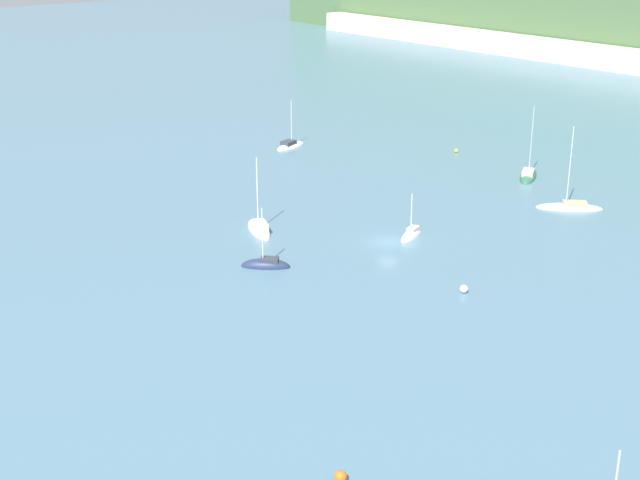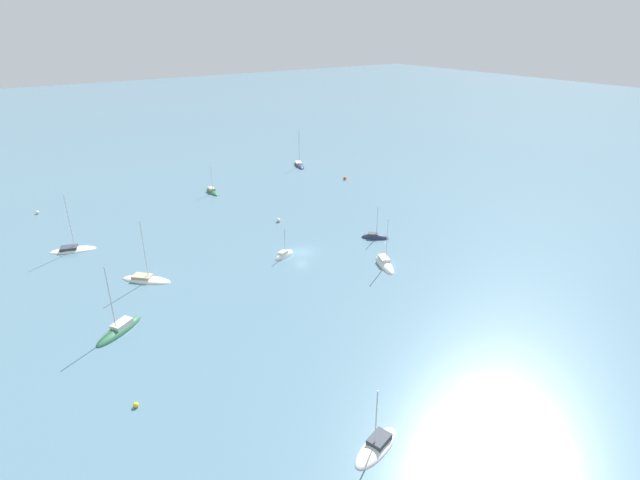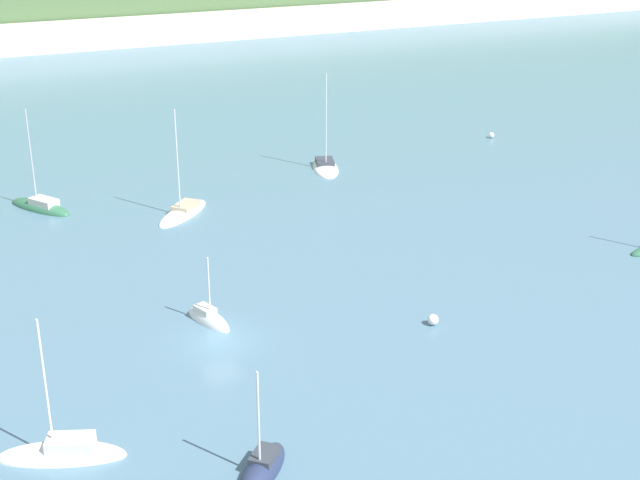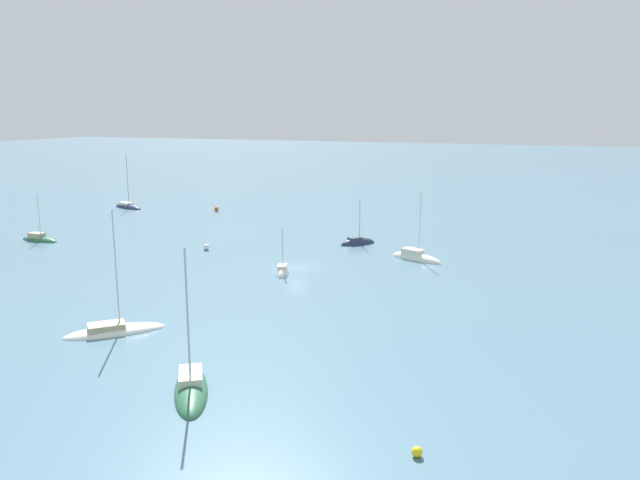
# 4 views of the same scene
# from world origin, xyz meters

# --- Properties ---
(ground_plane) EXTENTS (600.00, 600.00, 0.00)m
(ground_plane) POSITION_xyz_m (0.00, 0.00, 0.00)
(ground_plane) COLOR slate
(sailboat_0) EXTENTS (5.23, 8.45, 11.56)m
(sailboat_0) POSITION_xyz_m (24.69, 34.57, 0.11)
(sailboat_0) COLOR white
(sailboat_0) RESTS_ON ground_plane
(sailboat_1) EXTENTS (2.87, 4.88, 6.33)m
(sailboat_1) POSITION_xyz_m (0.26, 3.50, 0.08)
(sailboat_1) COLOR white
(sailboat_1) RESTS_ON ground_plane
(sailboat_2) EXTENTS (6.26, 8.07, 11.03)m
(sailboat_2) POSITION_xyz_m (-7.21, 34.35, 0.11)
(sailboat_2) COLOR #2D6647
(sailboat_2) RESTS_ON ground_plane
(sailboat_3) EXTENTS (4.23, 7.05, 8.23)m
(sailboat_3) POSITION_xyz_m (-42.87, 18.53, 0.11)
(sailboat_3) COLOR white
(sailboat_3) RESTS_ON ground_plane
(sailboat_4) EXTENTS (6.56, 2.04, 7.68)m
(sailboat_4) POSITION_xyz_m (41.38, -0.38, 0.12)
(sailboat_4) COLOR #2D6647
(sailboat_4) RESTS_ON ground_plane
(sailboat_5) EXTENTS (8.37, 4.83, 11.17)m
(sailboat_5) POSITION_xyz_m (49.81, -31.11, 0.09)
(sailboat_5) COLOR #232D4C
(sailboat_5) RESTS_ON ground_plane
(sailboat_6) EXTENTS (7.71, 4.73, 9.80)m
(sailboat_6) POSITION_xyz_m (-12.72, -9.13, 0.12)
(sailboat_6) COLOR white
(sailboat_6) RESTS_ON ground_plane
(sailboat_7) EXTENTS (7.82, 7.76, 11.31)m
(sailboat_7) POSITION_xyz_m (5.39, 26.87, 0.10)
(sailboat_7) COLOR white
(sailboat_7) RESTS_ON ground_plane
(sailboat_8) EXTENTS (5.00, 5.11, 7.54)m
(sailboat_8) POSITION_xyz_m (-2.84, -15.27, 0.08)
(sailboat_8) COLOR #232D4C
(sailboat_8) RESTS_ON ground_plane
(mooring_buoy_0) EXTENTS (0.83, 0.83, 0.83)m
(mooring_buoy_0) POSITION_xyz_m (15.27, -4.04, 0.42)
(mooring_buoy_0) COLOR white
(mooring_buoy_0) RESTS_ON ground_plane
(mooring_buoy_1) EXTENTS (0.87, 0.87, 0.87)m
(mooring_buoy_1) POSITION_xyz_m (31.51, -33.97, 0.44)
(mooring_buoy_1) COLOR orange
(mooring_buoy_1) RESTS_ON ground_plane
(mooring_buoy_2) EXTENTS (0.72, 0.72, 0.72)m
(mooring_buoy_2) POSITION_xyz_m (49.61, 37.28, 0.36)
(mooring_buoy_2) COLOR white
(mooring_buoy_2) RESTS_ON ground_plane
(mooring_buoy_3) EXTENTS (0.61, 0.61, 0.61)m
(mooring_buoy_3) POSITION_xyz_m (-23.31, 36.70, 0.31)
(mooring_buoy_3) COLOR yellow
(mooring_buoy_3) RESTS_ON ground_plane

